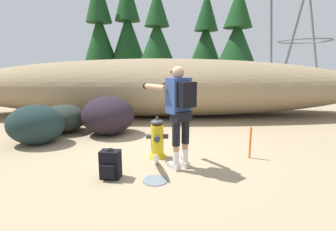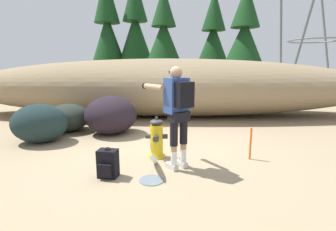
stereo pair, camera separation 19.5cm
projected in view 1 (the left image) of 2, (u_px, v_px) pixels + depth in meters
name	position (u px, v px, depth m)	size (l,w,h in m)	color
ground_plane	(159.00, 155.00, 4.97)	(56.00, 56.00, 0.04)	#998466
dirt_embankment	(162.00, 87.00, 8.77)	(14.66, 3.20, 1.97)	#897556
fire_hydrant	(157.00, 139.00, 4.72)	(0.42, 0.37, 0.78)	gold
hydrant_water_jet	(156.00, 163.00, 4.12)	(0.38, 1.06, 0.55)	silver
utility_worker	(179.00, 105.00, 4.10)	(0.89, 1.01, 1.70)	beige
spare_backpack	(110.00, 165.00, 3.86)	(0.32, 0.32, 0.47)	black
boulder_large	(108.00, 115.00, 6.34)	(1.31, 1.27, 0.97)	black
boulder_mid	(36.00, 125.00, 5.55)	(1.22, 1.01, 0.88)	#1A2B2B
boulder_small	(64.00, 118.00, 6.56)	(1.07, 1.13, 0.73)	#242C26
pine_tree_far_left	(100.00, 31.00, 15.28)	(2.40, 2.40, 7.27)	#47331E
pine_tree_left	(128.00, 29.00, 15.35)	(2.35, 2.35, 7.20)	#47331E
pine_tree_center	(157.00, 34.00, 12.84)	(1.96, 1.96, 5.68)	#47331E
pine_tree_right	(206.00, 38.00, 14.69)	(2.14, 2.14, 6.01)	#47331E
pine_tree_far_right	(237.00, 35.00, 12.23)	(2.12, 2.12, 5.57)	#47331E
survey_stake	(250.00, 143.00, 4.69)	(0.04, 0.04, 0.60)	#E55914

